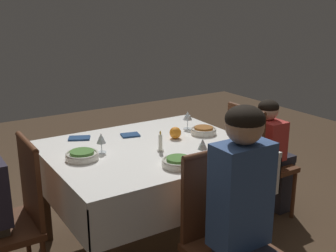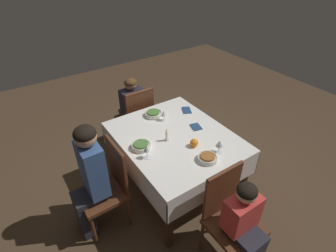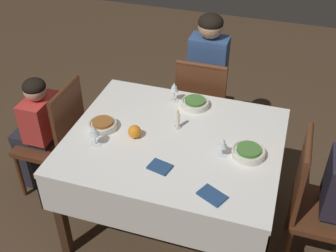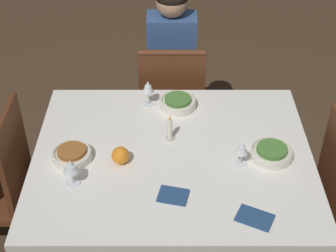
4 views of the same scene
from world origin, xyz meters
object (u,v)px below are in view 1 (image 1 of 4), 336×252
at_px(chair_west, 255,158).
at_px(person_adult_denim, 246,213).
at_px(wine_glass_north, 203,146).
at_px(wine_glass_east, 101,139).
at_px(wine_glass_west, 188,116).
at_px(dining_table, 150,159).
at_px(chair_east, 12,214).
at_px(candle_centerpiece, 160,144).
at_px(chair_north, 224,233).
at_px(napkin_red_folded, 79,138).
at_px(bowl_east, 82,155).
at_px(bowl_north, 178,162).
at_px(napkin_spare_side, 130,135).
at_px(person_child_red, 271,152).
at_px(bowl_west, 204,131).
at_px(orange_fruit, 175,133).

height_order(chair_west, person_adult_denim, person_adult_denim).
height_order(wine_glass_north, wine_glass_east, wine_glass_north).
bearing_deg(wine_glass_west, dining_table, 24.15).
bearing_deg(chair_east, wine_glass_east, 94.70).
height_order(chair_east, candle_centerpiece, chair_east).
xyz_separation_m(wine_glass_west, candle_centerpiece, (0.44, 0.32, -0.05)).
height_order(chair_north, napkin_red_folded, chair_north).
relative_size(dining_table, bowl_east, 6.58).
distance_m(chair_north, bowl_north, 0.50).
relative_size(wine_glass_north, napkin_spare_side, 1.00).
xyz_separation_m(chair_west, person_child_red, (-0.18, 0.00, 0.02)).
bearing_deg(napkin_spare_side, candle_centerpiece, 92.44).
bearing_deg(wine_glass_north, person_child_red, -160.07).
distance_m(person_child_red, wine_glass_north, 1.09).
bearing_deg(wine_glass_west, bowl_west, 99.00).
relative_size(person_adult_denim, orange_fruit, 14.69).
height_order(chair_west, candle_centerpiece, chair_west).
bearing_deg(wine_glass_north, dining_table, -72.80).
bearing_deg(bowl_west, person_adult_denim, 64.01).
relative_size(person_adult_denim, napkin_red_folded, 6.97).
distance_m(chair_east, wine_glass_east, 0.70).
bearing_deg(chair_west, bowl_east, 86.42).
xyz_separation_m(dining_table, chair_east, (0.93, -0.02, -0.16)).
height_order(chair_north, orange_fruit, chair_north).
distance_m(dining_table, person_adult_denim, 0.97).
height_order(dining_table, napkin_spare_side, napkin_spare_side).
height_order(chair_north, napkin_spare_side, chair_north).
bearing_deg(napkin_spare_side, chair_east, 16.28).
relative_size(bowl_east, wine_glass_east, 1.57).
bearing_deg(wine_glass_north, chair_east, -22.59).
bearing_deg(orange_fruit, person_child_red, 171.49).
height_order(person_child_red, orange_fruit, person_child_red).
height_order(chair_east, person_adult_denim, person_adult_denim).
relative_size(chair_west, napkin_spare_side, 6.40).
distance_m(bowl_east, candle_centerpiece, 0.51).
height_order(chair_east, wine_glass_west, chair_east).
distance_m(wine_glass_west, napkin_spare_side, 0.48).
bearing_deg(person_adult_denim, bowl_east, 115.59).
bearing_deg(person_adult_denim, bowl_north, 92.69).
xyz_separation_m(wine_glass_west, wine_glass_east, (0.78, 0.14, -0.01)).
distance_m(chair_east, bowl_north, 1.03).
relative_size(chair_north, wine_glass_north, 6.38).
bearing_deg(chair_east, chair_west, 87.31).
height_order(person_adult_denim, bowl_north, person_adult_denim).
distance_m(dining_table, napkin_red_folded, 0.55).
relative_size(bowl_west, napkin_red_folded, 1.06).
relative_size(wine_glass_north, napkin_red_folded, 0.84).
bearing_deg(bowl_north, napkin_red_folded, -69.11).
bearing_deg(chair_east, napkin_red_folded, 124.52).
distance_m(chair_east, orange_fruit, 1.21).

